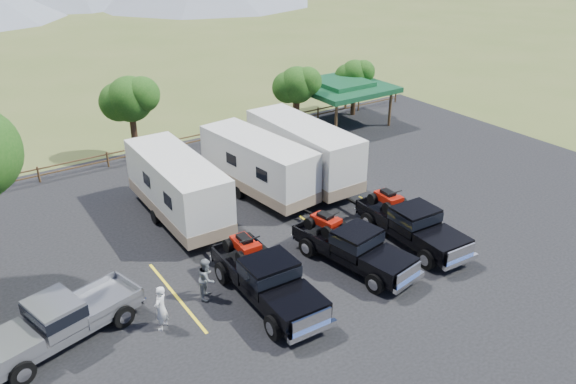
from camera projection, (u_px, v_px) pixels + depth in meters
ground at (355, 296)px, 22.59m from camera, size 320.00×320.00×0.00m
asphalt_lot at (311, 262)px, 24.81m from camera, size 44.00×34.00×0.04m
stall_lines at (298, 251)px, 25.55m from camera, size 12.12×5.50×0.01m
tree_ne_a at (297, 85)px, 38.26m from camera, size 3.11×2.92×4.76m
tree_ne_b at (354, 75)px, 42.19m from camera, size 2.77×2.59×4.27m
tree_north at (129, 99)px, 34.04m from camera, size 3.46×3.24×5.25m
rail_fence at (197, 139)px, 37.10m from camera, size 36.12×0.12×1.00m
pavilion at (342, 86)px, 40.59m from camera, size 6.20×6.20×3.22m
rig_left at (266, 277)px, 21.96m from camera, size 2.39×6.40×2.12m
rig_center at (352, 245)px, 24.21m from camera, size 2.85×6.18×1.99m
rig_right at (410, 223)px, 25.94m from camera, size 2.38×6.24×2.06m
trailer_left at (177, 188)px, 27.51m from camera, size 2.63×9.55×3.32m
trailer_center at (258, 166)px, 30.15m from camera, size 3.24×9.35×3.23m
trailer_right at (303, 152)px, 31.61m from camera, size 2.67×9.91×3.45m
pickup_silver at (61, 320)px, 19.74m from camera, size 6.24×3.37×1.79m
person_a at (161, 308)px, 20.37m from camera, size 0.79×0.75×1.81m
person_b at (207, 278)px, 22.11m from camera, size 1.06×1.08×1.76m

